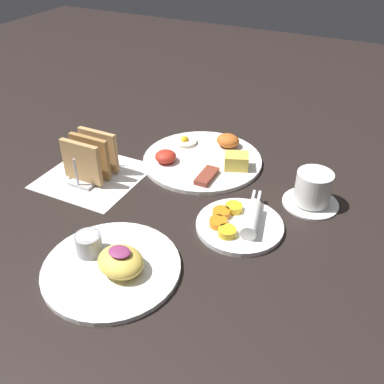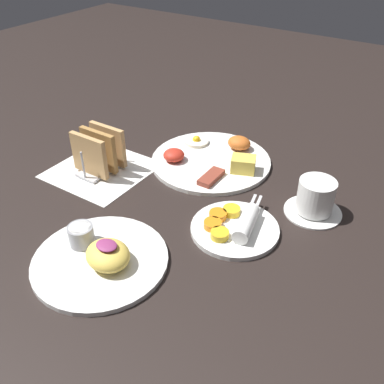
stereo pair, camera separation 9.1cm
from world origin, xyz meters
TOP-DOWN VIEW (x-y plane):
  - ground_plane at (0.00, 0.00)m, footprint 3.00×3.00m
  - napkin_flat at (-0.18, 0.04)m, footprint 0.22×0.22m
  - plate_breakfast at (0.03, 0.22)m, footprint 0.30×0.30m
  - plate_condiments at (0.20, 0.02)m, footprint 0.18×0.19m
  - plate_foreground at (0.04, -0.20)m, footprint 0.25×0.25m
  - toast_rack at (-0.18, 0.04)m, footprint 0.10×0.12m
  - coffee_cup at (0.31, 0.16)m, footprint 0.12×0.12m

SIDE VIEW (x-z plane):
  - ground_plane at x=0.00m, z-range 0.00..0.00m
  - napkin_flat at x=-0.18m, z-range 0.00..0.00m
  - plate_breakfast at x=0.03m, z-range -0.01..0.03m
  - plate_condiments at x=0.20m, z-range -0.01..0.03m
  - plate_foreground at x=0.04m, z-range -0.01..0.04m
  - coffee_cup at x=0.31m, z-range 0.00..0.08m
  - toast_rack at x=-0.18m, z-range 0.00..0.10m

